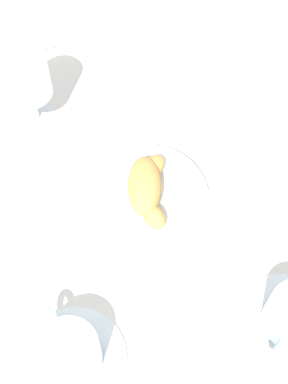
{
  "coord_description": "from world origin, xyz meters",
  "views": [
    {
      "loc": [
        0.37,
        0.07,
        0.62
      ],
      "look_at": [
        0.0,
        0.02,
        0.03
      ],
      "focal_mm": 44.84,
      "sensor_mm": 36.0,
      "label": 1
    }
  ],
  "objects_px": {
    "juice_glass_left": "(25,77)",
    "folded_napkin": "(188,117)",
    "sugar_packet": "(154,303)",
    "pastry_plate": "(144,199)",
    "croissant_large": "(146,188)",
    "coffee_cup_far": "(69,355)"
  },
  "relations": [
    {
      "from": "coffee_cup_far",
      "to": "folded_napkin",
      "type": "xyz_separation_m",
      "value": [
        -0.41,
        0.11,
        -0.02
      ]
    },
    {
      "from": "croissant_large",
      "to": "folded_napkin",
      "type": "height_order",
      "value": "croissant_large"
    },
    {
      "from": "juice_glass_left",
      "to": "folded_napkin",
      "type": "bearing_deg",
      "value": 96.9
    },
    {
      "from": "juice_glass_left",
      "to": "sugar_packet",
      "type": "relative_size",
      "value": 2.8
    },
    {
      "from": "pastry_plate",
      "to": "folded_napkin",
      "type": "xyz_separation_m",
      "value": [
        -0.17,
        0.05,
        -0.01
      ]
    },
    {
      "from": "pastry_plate",
      "to": "sugar_packet",
      "type": "xyz_separation_m",
      "value": [
        0.15,
        0.03,
        -0.01
      ]
    },
    {
      "from": "sugar_packet",
      "to": "croissant_large",
      "type": "bearing_deg",
      "value": -164.63
    },
    {
      "from": "juice_glass_left",
      "to": "folded_napkin",
      "type": "height_order",
      "value": "juice_glass_left"
    },
    {
      "from": "pastry_plate",
      "to": "sugar_packet",
      "type": "height_order",
      "value": "pastry_plate"
    },
    {
      "from": "croissant_large",
      "to": "coffee_cup_far",
      "type": "height_order",
      "value": "croissant_large"
    },
    {
      "from": "coffee_cup_far",
      "to": "folded_napkin",
      "type": "height_order",
      "value": "coffee_cup_far"
    },
    {
      "from": "coffee_cup_far",
      "to": "sugar_packet",
      "type": "relative_size",
      "value": 2.72
    },
    {
      "from": "croissant_large",
      "to": "coffee_cup_far",
      "type": "distance_m",
      "value": 0.25
    },
    {
      "from": "juice_glass_left",
      "to": "folded_napkin",
      "type": "relative_size",
      "value": 1.27
    },
    {
      "from": "folded_napkin",
      "to": "croissant_large",
      "type": "bearing_deg",
      "value": -16.05
    },
    {
      "from": "pastry_plate",
      "to": "croissant_large",
      "type": "distance_m",
      "value": 0.03
    },
    {
      "from": "coffee_cup_far",
      "to": "juice_glass_left",
      "type": "xyz_separation_m",
      "value": [
        -0.38,
        -0.14,
        0.07
      ]
    },
    {
      "from": "coffee_cup_far",
      "to": "sugar_packet",
      "type": "bearing_deg",
      "value": 132.63
    },
    {
      "from": "pastry_plate",
      "to": "coffee_cup_far",
      "type": "xyz_separation_m",
      "value": [
        0.24,
        -0.06,
        0.01
      ]
    },
    {
      "from": "juice_glass_left",
      "to": "sugar_packet",
      "type": "distance_m",
      "value": 0.39
    },
    {
      "from": "pastry_plate",
      "to": "coffee_cup_far",
      "type": "height_order",
      "value": "coffee_cup_far"
    },
    {
      "from": "croissant_large",
      "to": "sugar_packet",
      "type": "bearing_deg",
      "value": 10.74
    }
  ]
}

